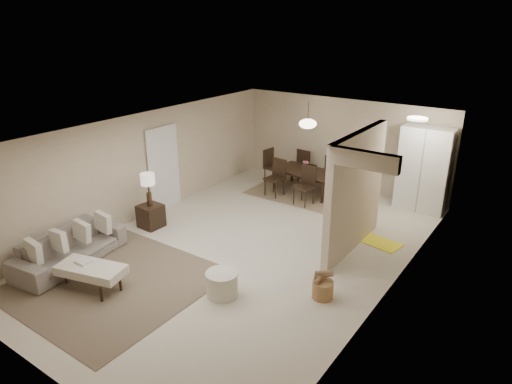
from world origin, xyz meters
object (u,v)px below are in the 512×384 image
Objects in this scene: dining_table at (305,182)px; wicker_basket at (323,290)px; pantry_cabinet at (424,169)px; side_table at (151,216)px; sofa at (70,248)px; ottoman_bench at (91,270)px; round_pouf at (222,284)px.

wicker_basket is at bearing -51.09° from dining_table.
side_table is (-4.75, -4.58, -0.78)m from pantry_cabinet.
wicker_basket is at bearing -77.06° from sofa.
dining_table is at bearing -25.32° from sofa.
dining_table is (-2.93, -0.61, -0.74)m from pantry_cabinet.
side_table is (0.05, 2.06, -0.06)m from sofa.
wicker_basket is (4.60, 1.76, -0.17)m from sofa.
pantry_cabinet reaches higher than dining_table.
side_table is 4.56m from wicker_basket.
sofa reaches higher than side_table.
side_table is at bearing -9.44° from sofa.
pantry_cabinet is at bearing 46.70° from ottoman_bench.
ottoman_bench is at bearing -90.83° from dining_table.
side_table reaches higher than ottoman_bench.
ottoman_bench is 4.08m from wicker_basket.
pantry_cabinet is 6.10m from round_pouf.
pantry_cabinet is 3.73× the size of round_pouf.
round_pouf is (2.05, 1.13, -0.13)m from ottoman_bench.
round_pouf is at bearing 13.73° from ottoman_bench.
ottoman_bench is at bearing -118.20° from pantry_cabinet.
pantry_cabinet is 3.94× the size of side_table.
side_table reaches higher than round_pouf.
side_table is at bearing -108.39° from dining_table.
sofa is 1.27× the size of dining_table.
pantry_cabinet is at bearing -43.92° from sofa.
sofa reaches higher than wicker_basket.
side_table is 1.45× the size of wicker_basket.
round_pouf is at bearing -21.74° from side_table.
round_pouf is (3.08, -1.23, -0.05)m from side_table.
sofa is 1.12m from ottoman_bench.
pantry_cabinet reaches higher than sofa.
side_table is 3.32m from round_pouf.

